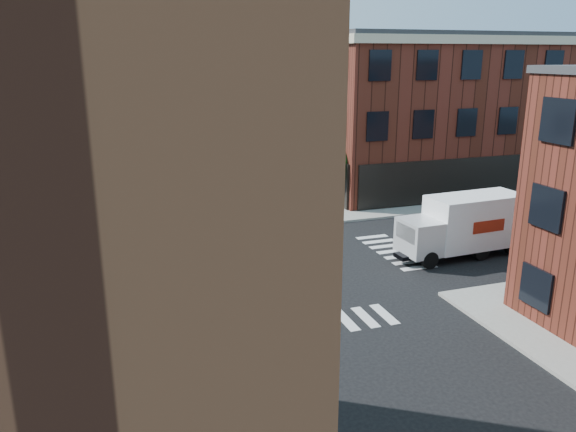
% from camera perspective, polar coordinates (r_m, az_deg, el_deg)
% --- Properties ---
extents(ground, '(120.00, 120.00, 0.00)m').
position_cam_1_polar(ground, '(29.65, -1.28, -5.06)').
color(ground, black).
rests_on(ground, ground).
extents(sidewalk_ne, '(30.00, 30.00, 0.15)m').
position_cam_1_polar(sidewalk_ne, '(56.69, 12.84, 4.88)').
color(sidewalk_ne, gray).
rests_on(sidewalk_ne, ground).
extents(building_ne, '(25.00, 16.00, 12.00)m').
position_cam_1_polar(building_ne, '(51.42, 15.67, 10.26)').
color(building_ne, '#441B11').
rests_on(building_ne, ground).
extents(tree_near, '(2.69, 2.69, 4.49)m').
position_cam_1_polar(tree_near, '(40.36, 4.75, 5.27)').
color(tree_near, black).
rests_on(tree_near, ground).
extents(tree_far, '(2.43, 2.43, 4.07)m').
position_cam_1_polar(tree_far, '(45.90, 1.77, 6.26)').
color(tree_far, black).
rests_on(tree_far, ground).
extents(signal_pole, '(1.29, 1.24, 4.60)m').
position_cam_1_polar(signal_pole, '(21.29, -13.39, -5.97)').
color(signal_pole, black).
rests_on(signal_pole, ground).
extents(box_truck, '(7.53, 2.65, 3.36)m').
position_cam_1_polar(box_truck, '(32.06, 17.48, -0.89)').
color(box_truck, white).
rests_on(box_truck, ground).
extents(traffic_cone, '(0.41, 0.41, 0.72)m').
position_cam_1_polar(traffic_cone, '(25.81, -7.24, -7.68)').
color(traffic_cone, '#F8390B').
rests_on(traffic_cone, ground).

